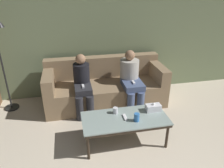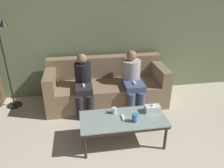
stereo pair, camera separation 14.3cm
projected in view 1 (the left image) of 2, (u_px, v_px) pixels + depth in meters
name	position (u px, v px, depth m)	size (l,w,h in m)	color
wall_back	(100.00, 31.00, 4.23)	(12.00, 0.06, 2.60)	#707F5B
couch	(105.00, 87.00, 4.21)	(2.23, 0.85, 0.85)	#897051
coffee_table	(125.00, 120.00, 3.10)	(1.21, 0.57, 0.43)	#8C9E99
cup_near_left	(137.00, 117.00, 2.99)	(0.08, 0.08, 0.12)	#3372BF
cup_near_right	(115.00, 110.00, 3.17)	(0.07, 0.07, 0.09)	silver
tissue_box	(153.00, 108.00, 3.23)	(0.22, 0.12, 0.13)	white
game_remote	(125.00, 117.00, 3.08)	(0.04, 0.15, 0.02)	white
standing_lamp	(2.00, 58.00, 3.71)	(0.31, 0.26, 1.62)	black
seated_person_left_end	(83.00, 83.00, 3.82)	(0.31, 0.63, 1.04)	#28282D
seated_person_mid_left	(131.00, 78.00, 3.99)	(0.35, 0.70, 1.06)	#47567A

